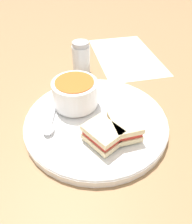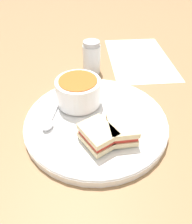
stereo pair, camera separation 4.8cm
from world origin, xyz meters
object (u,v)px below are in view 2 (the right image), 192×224
Objects in this scene: sandwich_half_far at (122,129)px; sandwich_half_near at (98,135)px; salt_shaker at (92,58)px; spoon at (49,122)px; soup_bowl at (78,91)px.

sandwich_half_near is at bearing -6.19° from sandwich_half_far.
salt_shaker is at bearing -112.42° from sandwich_half_near.
salt_shaker reaches higher than spoon.
salt_shaker is at bearing -124.59° from soup_bowl.
sandwich_half_far is 0.86× the size of salt_shaker.
sandwich_half_near is 0.05m from sandwich_half_far.
sandwich_half_far is (-0.05, 0.01, 0.00)m from sandwich_half_near.
soup_bowl is 1.08× the size of salt_shaker.
soup_bowl is 1.26× the size of sandwich_half_far.
salt_shaker is (-0.19, -0.19, 0.02)m from spoon.
spoon is 0.27m from salt_shaker.
soup_bowl is 0.10m from spoon.
soup_bowl is 0.14m from sandwich_half_far.
spoon is at bearing 25.29° from soup_bowl.
sandwich_half_far is (-0.12, 0.10, 0.01)m from spoon.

